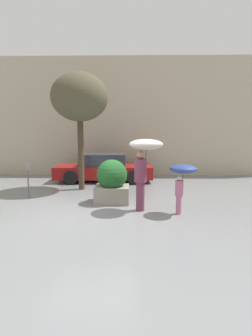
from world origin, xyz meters
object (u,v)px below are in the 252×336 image
object	(u,v)px
planter_box	(112,182)
parking_meter	(28,173)
person_adult	(144,156)
parked_car_near	(104,168)
street_tree	(80,98)
person_child	(182,174)

from	to	relation	value
planter_box	parking_meter	xyz separation A→B (m)	(-2.91, 0.49, 0.18)
person_adult	parked_car_near	distance (m)	4.94
person_adult	street_tree	distance (m)	4.10
person_adult	person_child	world-z (taller)	person_adult
planter_box	parked_car_near	bearing A→B (deg)	99.87
planter_box	person_adult	world-z (taller)	person_adult
person_child	parking_meter	size ratio (longest dim) A/B	1.16
planter_box	person_child	xyz separation A→B (m)	(2.02, -1.17, 0.45)
street_tree	person_adult	bearing A→B (deg)	-49.69
planter_box	person_adult	xyz separation A→B (m)	(0.99, -0.85, 0.91)
person_child	parked_car_near	xyz separation A→B (m)	(-2.66, 4.88, -0.55)
person_child	street_tree	distance (m)	5.16
person_adult	parked_car_near	size ratio (longest dim) A/B	0.47
parked_car_near	parking_meter	distance (m)	3.95
person_child	parking_meter	bearing A→B (deg)	152.31
parked_car_near	street_tree	bearing A→B (deg)	157.25
parking_meter	parked_car_near	bearing A→B (deg)	54.78
planter_box	parking_meter	world-z (taller)	planter_box
person_child	parked_car_near	size ratio (longest dim) A/B	0.31
street_tree	planter_box	bearing A→B (deg)	-54.71
planter_box	person_child	size ratio (longest dim) A/B	1.01
person_child	street_tree	bearing A→B (deg)	128.52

